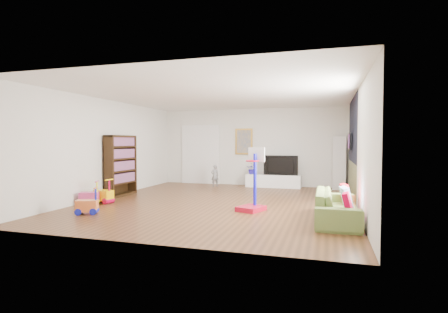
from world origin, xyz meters
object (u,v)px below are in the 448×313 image
(media_console, at_px, (273,181))
(basketball_hoop, at_px, (251,179))
(bookshelf, at_px, (121,166))
(sofa, at_px, (337,206))

(media_console, bearing_deg, basketball_hoop, -86.90)
(bookshelf, distance_m, sofa, 6.09)
(media_console, distance_m, basketball_hoop, 4.22)
(bookshelf, height_order, basketball_hoop, bookshelf)
(media_console, relative_size, sofa, 0.91)
(media_console, height_order, bookshelf, bookshelf)
(bookshelf, bearing_deg, media_console, 39.24)
(bookshelf, distance_m, basketball_hoop, 4.18)
(media_console, xyz_separation_m, basketball_hoop, (0.14, -4.19, 0.49))
(media_console, distance_m, sofa, 5.09)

